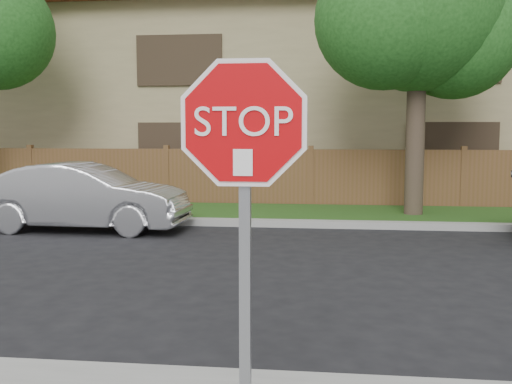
# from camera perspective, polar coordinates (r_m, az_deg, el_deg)

# --- Properties ---
(ground) EXTENTS (90.00, 90.00, 0.00)m
(ground) POSITION_cam_1_polar(r_m,az_deg,el_deg) (5.30, 1.58, -17.58)
(ground) COLOR black
(ground) RESTS_ON ground
(far_curb) EXTENTS (70.00, 0.30, 0.15)m
(far_curb) POSITION_cam_1_polar(r_m,az_deg,el_deg) (13.15, 4.81, -3.03)
(far_curb) COLOR gray
(far_curb) RESTS_ON ground
(grass_strip) EXTENTS (70.00, 3.00, 0.12)m
(grass_strip) POSITION_cam_1_polar(r_m,az_deg,el_deg) (14.79, 5.03, -2.10)
(grass_strip) COLOR #1E4714
(grass_strip) RESTS_ON ground
(fence) EXTENTS (70.00, 0.12, 1.60)m
(fence) POSITION_cam_1_polar(r_m,az_deg,el_deg) (16.30, 5.23, 1.26)
(fence) COLOR brown
(fence) RESTS_ON ground
(apartment_building) EXTENTS (35.20, 9.20, 7.20)m
(apartment_building) POSITION_cam_1_polar(r_m,az_deg,el_deg) (21.89, 5.71, 9.58)
(apartment_building) COLOR #93855B
(apartment_building) RESTS_ON ground
(tree_mid) EXTENTS (4.80, 3.90, 7.35)m
(tree_mid) POSITION_cam_1_polar(r_m,az_deg,el_deg) (14.82, 15.38, 16.44)
(tree_mid) COLOR #382B21
(tree_mid) RESTS_ON ground
(stop_sign) EXTENTS (1.01, 0.13, 2.55)m
(stop_sign) POSITION_cam_1_polar(r_m,az_deg,el_deg) (3.40, -1.15, 1.17)
(stop_sign) COLOR gray
(stop_sign) RESTS_ON sidewalk_near
(sedan_left) EXTENTS (4.37, 1.61, 1.43)m
(sedan_left) POSITION_cam_1_polar(r_m,az_deg,el_deg) (13.09, -16.07, -0.46)
(sedan_left) COLOR #B5B6BA
(sedan_left) RESTS_ON ground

